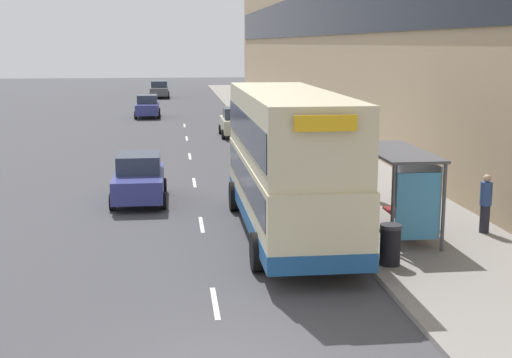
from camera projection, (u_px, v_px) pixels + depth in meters
pavement at (276, 123)px, 50.70m from camera, size 5.00×93.00×0.14m
terrace_facade at (333, 1)px, 49.57m from camera, size 3.10×93.00×17.17m
lane_mark_0 at (215, 303)px, 15.77m from camera, size 0.12×2.00×0.01m
lane_mark_1 at (202, 225)px, 22.59m from camera, size 0.12×2.00×0.01m
lane_mark_2 at (194, 183)px, 29.41m from camera, size 0.12×2.00×0.01m
lane_mark_3 at (190, 156)px, 36.23m from camera, size 0.12×2.00×0.01m
lane_mark_4 at (187, 139)px, 43.05m from camera, size 0.12×2.00×0.01m
lane_mark_5 at (184, 126)px, 49.87m from camera, size 0.12×2.00×0.01m
bus_shelter at (405, 177)px, 20.47m from camera, size 1.60×4.20×2.48m
double_decker_bus_near at (287, 161)px, 20.85m from camera, size 2.85×10.34×4.30m
car_0 at (147, 106)px, 55.44m from camera, size 1.93×4.37×1.73m
car_1 at (237, 122)px, 43.94m from camera, size 2.09×4.18×1.79m
car_2 at (139, 178)px, 25.82m from camera, size 1.94×4.22×1.72m
car_3 at (159, 89)px, 75.30m from camera, size 2.09×4.58×1.76m
pedestrian_at_shelter at (372, 176)px, 25.40m from camera, size 0.34×0.34×1.73m
pedestrian_1 at (357, 191)px, 22.67m from camera, size 0.35×0.35×1.74m
pedestrian_2 at (486, 203)px, 20.97m from camera, size 0.35×0.35×1.75m
pedestrian_3 at (420, 197)px, 21.96m from camera, size 0.33×0.33×1.66m
litter_bin at (390, 244)px, 17.97m from camera, size 0.55×0.55×1.05m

